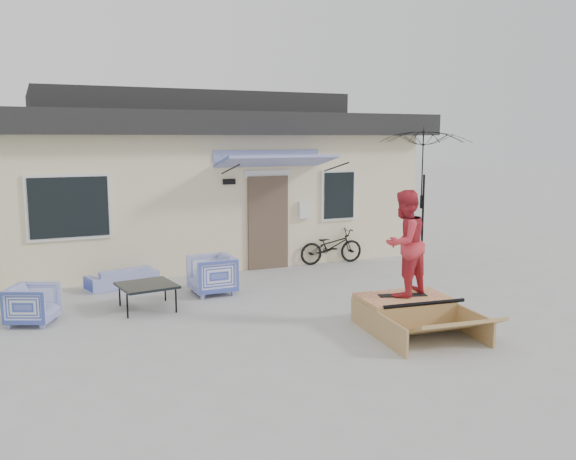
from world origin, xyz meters
name	(u,v)px	position (x,y,z in m)	size (l,w,h in m)	color
ground	(318,331)	(0.00, 0.00, 0.00)	(90.00, 90.00, 0.00)	#A7A7A4
house	(184,175)	(0.00, 7.99, 1.94)	(10.80, 8.49, 4.10)	beige
loveseat	(122,274)	(-2.31, 4.05, 0.27)	(1.38, 0.40, 0.54)	#3042AF
armchair_left	(33,302)	(-3.99, 2.17, 0.35)	(0.68, 0.64, 0.70)	#3042AF
armchair_right	(212,273)	(-0.83, 2.82, 0.41)	(0.79, 0.74, 0.81)	#3042AF
coffee_table	(147,297)	(-2.17, 2.26, 0.22)	(0.90, 0.90, 0.45)	black
bicycle	(331,243)	(2.57, 4.37, 0.50)	(0.55, 1.57, 1.00)	black
patio_umbrella	(424,190)	(4.52, 3.50, 1.75)	(2.61, 2.52, 2.20)	black
skate_ramp	(404,311)	(1.37, -0.30, 0.23)	(1.37, 1.83, 0.46)	#A17C48
skateboard	(403,295)	(1.37, -0.25, 0.48)	(0.76, 0.19, 0.05)	black
skater	(404,241)	(1.37, -0.25, 1.34)	(0.82, 0.63, 1.67)	red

